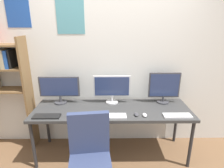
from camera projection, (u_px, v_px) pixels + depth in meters
The scene contains 11 objects.
wall_back at pixel (112, 63), 2.82m from camera, with size 4.58×0.11×2.60m.
desk at pixel (112, 112), 2.61m from camera, with size 2.18×0.68×0.74m.
office_chair at pixel (90, 167), 2.00m from camera, with size 0.52×0.52×0.99m.
monitor_left at pixel (59, 88), 2.71m from camera, with size 0.59×0.18×0.41m.
monitor_center at pixel (112, 88), 2.72m from camera, with size 0.55×0.18×0.42m.
monitor_right at pixel (164, 87), 2.72m from camera, with size 0.46×0.18×0.46m.
keyboard_left at pixel (47, 116), 2.36m from camera, with size 0.34×0.13×0.02m, color black.
keyboard_center at pixel (112, 116), 2.37m from camera, with size 0.36×0.13×0.02m, color silver.
keyboard_right at pixel (177, 116), 2.38m from camera, with size 0.36×0.13×0.02m, color silver.
mouse_left_side at pixel (136, 114), 2.40m from camera, with size 0.06×0.10×0.03m, color #38383D.
mouse_right_side at pixel (145, 115), 2.38m from camera, with size 0.06×0.10×0.03m, color silver.
Camera 1 is at (-0.02, -1.75, 1.88)m, focal length 29.67 mm.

